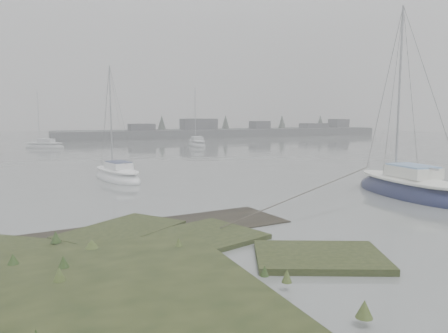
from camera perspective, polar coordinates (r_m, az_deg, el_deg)
ground at (r=40.88m, az=-14.37°, el=0.97°), size 160.00×160.00×0.00m
far_shoreline at (r=79.50m, az=1.08°, el=4.54°), size 60.00×8.00×4.15m
sailboat_main at (r=23.48m, az=22.83°, el=-2.79°), size 3.19×7.37×10.08m
sailboat_white at (r=27.61m, az=-13.76°, el=-1.25°), size 2.98×5.60×7.53m
sailboat_far_b at (r=55.97m, az=-3.58°, el=2.95°), size 2.51×5.81×7.94m
sailboat_far_c at (r=56.74m, az=-22.37°, el=2.48°), size 5.16×4.43×7.29m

